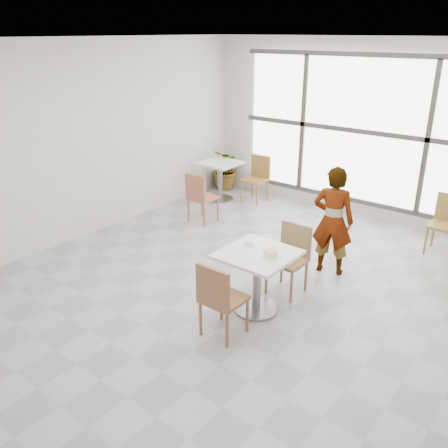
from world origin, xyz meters
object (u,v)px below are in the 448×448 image
Objects in this scene: chair_near at (219,296)px; bg_chair_left_far at (257,175)px; chair_far at (291,254)px; coffee_cup at (248,243)px; bg_table_left at (220,175)px; oatmeal_bowl at (271,253)px; main_table at (257,271)px; plant_left at (226,169)px; bg_chair_left_near at (200,195)px; bg_chair_right_far at (447,220)px; person at (333,221)px.

bg_chair_left_far is at bearing -60.47° from chair_near.
chair_far is at bearing -48.53° from bg_chair_left_far.
bg_table_left is at bearing 133.71° from coffee_cup.
oatmeal_bowl is 1.32× the size of coffee_cup.
coffee_cup is 0.21× the size of bg_table_left.
plant_left is (-3.15, 3.46, -0.10)m from main_table.
bg_chair_left_far reaches higher than coffee_cup.
bg_chair_left_near is 1.00× the size of bg_chair_left_far.
coffee_cup is 3.32m from bg_chair_right_far.
main_table is 2.88m from bg_chair_left_near.
bg_chair_right_far is (1.27, 3.75, 0.00)m from chair_near.
person is 3.09m from bg_chair_left_far.
bg_table_left is 0.72m from bg_chair_left_far.
person is (0.23, 2.11, 0.24)m from chair_near.
chair_near is 2.14m from person.
oatmeal_bowl is 0.24× the size of bg_chair_right_far.
bg_table_left is (-2.88, 2.18, -0.01)m from chair_far.
plant_left is at bearing 174.92° from bg_chair_right_far.
bg_chair_left_far is at bearing 124.52° from main_table.
chair_far is 5.47× the size of coffee_cup.
person is 1.95m from bg_chair_right_far.
bg_chair_left_far is at bearing 126.58° from oatmeal_bowl.
chair_near and bg_chair_left_far have the same top height.
chair_near is 3.33m from bg_chair_left_near.
plant_left is (-0.81, 1.77, -0.08)m from bg_chair_left_near.
coffee_cup is 0.11× the size of person.
bg_chair_left_near reaches higher than oatmeal_bowl.
bg_table_left is (-2.83, 2.85, -0.04)m from main_table.
person reaches higher than chair_far.
bg_chair_right_far is at bearing -5.08° from plant_left.
bg_chair_right_far is (3.60, 1.38, 0.00)m from bg_chair_left_near.
plant_left is (-0.91, 0.19, -0.08)m from bg_chair_left_far.
bg_chair_left_near reaches higher than coffee_cup.
bg_table_left is 0.86× the size of bg_chair_left_far.
bg_table_left is (-2.82, 3.53, -0.01)m from chair_near.
oatmeal_bowl is at bearing 146.24° from bg_chair_left_near.
bg_chair_left_near is at bearing 144.14° from main_table.
bg_chair_left_near is (0.49, -1.16, 0.01)m from bg_table_left.
bg_chair_left_far is (-2.24, 3.95, 0.00)m from chair_near.
main_table is at bearing -112.36° from bg_chair_right_far.
bg_chair_right_far is at bearing -3.26° from bg_chair_left_far.
chair_near is 5.20m from plant_left.
bg_chair_right_far is (3.51, -0.20, 0.00)m from bg_chair_left_far.
bg_chair_left_far is at bearing 131.47° from chair_far.
person reaches higher than plant_left.
chair_near reaches higher than bg_table_left.
plant_left is at bearing -65.30° from bg_chair_left_near.
chair_near is 0.59× the size of person.
bg_chair_left_near is 1.95m from plant_left.
chair_far is 3.61m from bg_table_left.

